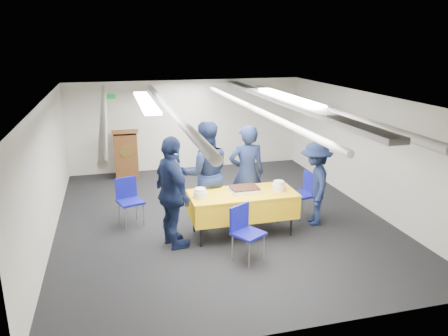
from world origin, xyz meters
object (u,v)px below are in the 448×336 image
at_px(sheet_cake, 244,189).
at_px(sailor_d, 315,184).
at_px(sailor_a, 247,174).
at_px(sailor_b, 206,174).
at_px(sailor_c, 173,193).
at_px(chair_left, 128,196).
at_px(podium, 126,153).
at_px(chair_right, 305,190).
at_px(chair_near, 244,227).
at_px(serving_table, 242,204).

height_order(sheet_cake, sailor_d, sailor_d).
height_order(sailor_a, sailor_b, sailor_b).
relative_size(sailor_a, sailor_c, 0.99).
bearing_deg(chair_left, podium, 88.29).
height_order(chair_right, sailor_a, sailor_a).
height_order(sailor_a, sailor_c, sailor_c).
relative_size(chair_near, sailor_a, 0.48).
distance_m(podium, sailor_a, 3.87).
relative_size(serving_table, sailor_a, 1.00).
relative_size(chair_near, sailor_d, 0.56).
bearing_deg(sailor_c, podium, -8.08).
distance_m(chair_right, sailor_b, 1.96).
bearing_deg(chair_near, sailor_b, 100.26).
height_order(sheet_cake, sailor_b, sailor_b).
height_order(chair_near, sailor_c, sailor_c).
height_order(podium, chair_left, podium).
bearing_deg(sailor_b, sailor_d, 166.73).
bearing_deg(sailor_a, sailor_c, 32.13).
bearing_deg(chair_right, chair_near, -140.76).
distance_m(chair_near, sailor_b, 1.59).
relative_size(sheet_cake, podium, 0.40).
relative_size(sailor_a, sailor_d, 1.18).
height_order(serving_table, chair_near, chair_near).
relative_size(serving_table, sailor_d, 1.19).
relative_size(chair_right, chair_left, 1.00).
bearing_deg(sailor_a, sailor_d, 163.52).
bearing_deg(chair_left, sailor_c, -59.69).
xyz_separation_m(sheet_cake, sailor_b, (-0.55, 0.59, 0.15)).
bearing_deg(chair_right, serving_table, -161.58).
bearing_deg(chair_right, podium, 133.39).
bearing_deg(podium, sailor_c, -81.82).
distance_m(serving_table, chair_right, 1.47).
relative_size(podium, chair_right, 1.44).
distance_m(serving_table, chair_near, 0.90).
height_order(serving_table, chair_right, chair_right).
distance_m(chair_near, chair_left, 2.47).
bearing_deg(sheet_cake, sailor_b, 133.11).
xyz_separation_m(podium, sailor_b, (1.29, -3.20, 0.34)).
height_order(podium, sailor_b, sailor_b).
bearing_deg(serving_table, chair_near, -105.04).
bearing_deg(podium, serving_table, -64.94).
bearing_deg(sailor_c, serving_table, -98.88).
height_order(sheet_cake, sailor_c, sailor_c).
relative_size(serving_table, chair_near, 2.11).
relative_size(serving_table, chair_right, 2.11).
relative_size(chair_right, sailor_c, 0.47).
xyz_separation_m(serving_table, sheet_cake, (0.05, 0.05, 0.25)).
distance_m(serving_table, sailor_c, 1.29).
height_order(sheet_cake, chair_near, chair_near).
bearing_deg(chair_left, sailor_d, -14.63).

